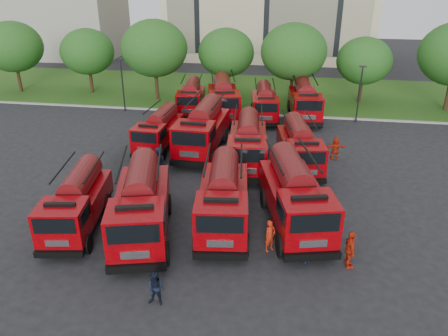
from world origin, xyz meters
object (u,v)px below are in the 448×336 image
object	(u,v)px
fire_truck_11	(305,101)
firefighter_2	(348,267)
fire_truck_2	(223,198)
firefighter_4	(160,174)
fire_truck_3	(295,196)
fire_truck_6	(248,143)
fire_truck_10	(265,103)
fire_truck_5	(203,129)
fire_truck_7	(299,146)
fire_truck_9	(223,99)
fire_truck_1	(141,204)
firefighter_3	(305,262)
firefighter_5	(334,159)
firefighter_0	(269,250)
fire_truck_0	(77,202)
firefighter_1	(157,304)
fire_truck_4	(159,130)
fire_truck_8	(191,97)

from	to	relation	value
fire_truck_11	firefighter_2	size ratio (longest dim) A/B	3.89
fire_truck_2	firefighter_2	distance (m)	7.14
firefighter_2	firefighter_4	distance (m)	14.37
fire_truck_3	fire_truck_6	world-z (taller)	fire_truck_3
fire_truck_10	firefighter_2	xyz separation A→B (m)	(5.52, -21.44, -1.51)
fire_truck_5	fire_truck_10	bearing A→B (deg)	66.62
fire_truck_7	firefighter_4	world-z (taller)	fire_truck_7
fire_truck_5	fire_truck_9	world-z (taller)	fire_truck_5
fire_truck_1	fire_truck_9	xyz separation A→B (m)	(1.09, 20.14, 0.01)
firefighter_3	firefighter_5	bearing A→B (deg)	-139.34
firefighter_5	firefighter_0	bearing A→B (deg)	62.67
firefighter_4	fire_truck_1	bearing A→B (deg)	130.10
fire_truck_9	fire_truck_0	bearing A→B (deg)	-114.85
fire_truck_7	firefighter_4	size ratio (longest dim) A/B	3.69
fire_truck_5	firefighter_3	bearing A→B (deg)	-57.38
fire_truck_3	firefighter_2	xyz separation A→B (m)	(2.62, -3.39, -1.78)
firefighter_2	firefighter_5	xyz separation A→B (m)	(0.28, 12.93, 0.00)
fire_truck_3	firefighter_5	world-z (taller)	fire_truck_3
fire_truck_0	fire_truck_2	xyz separation A→B (m)	(7.67, 1.34, 0.16)
fire_truck_0	firefighter_1	world-z (taller)	fire_truck_0
fire_truck_6	fire_truck_7	bearing A→B (deg)	-0.32
fire_truck_7	fire_truck_10	bearing A→B (deg)	97.19
fire_truck_4	firefighter_3	distance (m)	17.21
fire_truck_3	fire_truck_9	size ratio (longest dim) A/B	1.00
firefighter_5	fire_truck_4	bearing A→B (deg)	-9.75
fire_truck_10	firefighter_5	world-z (taller)	fire_truck_10
firefighter_0	firefighter_5	bearing A→B (deg)	26.85
fire_truck_6	fire_truck_10	distance (m)	10.69
fire_truck_7	firefighter_3	distance (m)	11.16
fire_truck_2	firefighter_4	size ratio (longest dim) A/B	3.93
firefighter_2	firefighter_0	bearing A→B (deg)	68.38
fire_truck_4	fire_truck_10	bearing A→B (deg)	50.79
firefighter_5	fire_truck_2	bearing A→B (deg)	47.85
fire_truck_11	firefighter_5	bearing A→B (deg)	-81.95
fire_truck_0	firefighter_2	distance (m)	14.21
fire_truck_0	fire_truck_3	xyz separation A→B (m)	(11.44, 2.03, 0.25)
fire_truck_10	firefighter_2	bearing A→B (deg)	-81.82
fire_truck_4	firefighter_5	xyz separation A→B (m)	(13.33, -0.16, -1.46)
fire_truck_3	fire_truck_6	xyz separation A→B (m)	(-3.31, 7.37, -0.09)
firefighter_2	fire_truck_2	bearing A→B (deg)	56.96
fire_truck_3	fire_truck_9	bearing A→B (deg)	96.79
fire_truck_1	fire_truck_11	xyz separation A→B (m)	(8.55, 20.95, -0.09)
fire_truck_5	fire_truck_11	distance (m)	12.09
fire_truck_0	fire_truck_7	xyz separation A→B (m)	(11.70, 9.69, 0.04)
firefighter_2	fire_truck_7	bearing A→B (deg)	1.98
fire_truck_8	firefighter_3	size ratio (longest dim) A/B	3.96
firefighter_0	fire_truck_4	bearing A→B (deg)	82.22
fire_truck_10	firefighter_0	bearing A→B (deg)	-91.34
fire_truck_0	firefighter_1	bearing A→B (deg)	-50.62
fire_truck_0	firefighter_5	distance (m)	18.48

